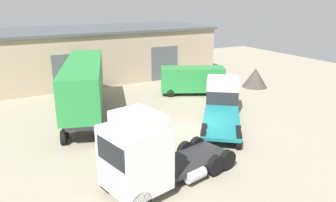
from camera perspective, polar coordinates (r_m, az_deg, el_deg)
The scene contains 7 objects.
ground_plane at distance 22.01m, azimuth 4.97°, elevation -5.43°, with size 60.00×60.00×0.00m, color gray.
warehouse_building at distance 37.91m, azimuth -10.92°, elevation 8.38°, with size 23.38×10.28×5.42m.
tractor_unit_white at distance 14.83m, azimuth -3.85°, elevation -9.43°, with size 7.11×3.88×3.96m.
container_trailer_green at distance 24.70m, azimuth -14.41°, elevation 3.12°, with size 5.85×11.43×4.16m.
flatbed_truck_white at distance 24.65m, azimuth 9.42°, elevation 0.16°, with size 6.99×8.01×2.72m.
delivery_van_green at distance 30.23m, azimuth 4.54°, elevation 3.75°, with size 6.09×4.36×2.51m.
gravel_pile at distance 33.82m, azimuth 14.93°, elevation 3.94°, with size 2.45×2.45×1.89m.
Camera 1 is at (-11.29, -16.83, 8.58)m, focal length 35.00 mm.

